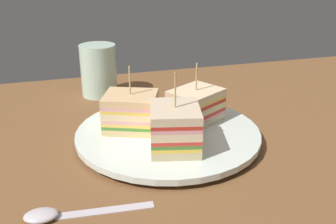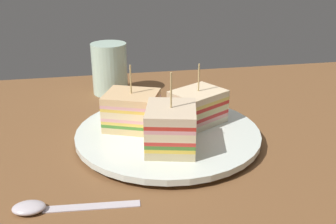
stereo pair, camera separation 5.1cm
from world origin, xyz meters
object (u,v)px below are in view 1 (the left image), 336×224
(plate, at_px, (168,134))
(spoon, at_px, (58,214))
(sandwich_wedge_1, at_px, (195,106))
(sandwich_wedge_2, at_px, (131,112))
(chip_pile, at_px, (177,126))
(sandwich_wedge_0, at_px, (175,128))
(drinking_glass, at_px, (99,74))

(plate, bearing_deg, spoon, 41.13)
(sandwich_wedge_1, distance_m, sandwich_wedge_2, 0.10)
(plate, xyz_separation_m, chip_pile, (-0.01, 0.01, 0.01))
(sandwich_wedge_0, xyz_separation_m, chip_pile, (-0.02, -0.05, -0.02))
(sandwich_wedge_0, distance_m, drinking_glass, 0.30)
(chip_pile, bearing_deg, plate, -31.43)
(sandwich_wedge_0, bearing_deg, sandwich_wedge_1, -23.40)
(plate, distance_m, drinking_glass, 0.25)
(sandwich_wedge_2, relative_size, chip_pile, 1.51)
(chip_pile, xyz_separation_m, drinking_glass, (0.09, -0.24, 0.02))
(sandwich_wedge_1, xyz_separation_m, sandwich_wedge_2, (0.10, -0.00, 0.00))
(sandwich_wedge_0, xyz_separation_m, sandwich_wedge_2, (0.04, -0.08, -0.00))
(sandwich_wedge_1, xyz_separation_m, spoon, (0.22, 0.17, -0.04))
(sandwich_wedge_2, bearing_deg, spoon, -102.98)
(drinking_glass, bearing_deg, sandwich_wedge_2, 96.13)
(plate, height_order, sandwich_wedge_2, sandwich_wedge_2)
(sandwich_wedge_2, xyz_separation_m, drinking_glass, (0.02, -0.21, -0.00))
(sandwich_wedge_0, xyz_separation_m, sandwich_wedge_1, (-0.06, -0.08, -0.00))
(plate, bearing_deg, sandwich_wedge_1, -156.94)
(spoon, distance_m, drinking_glass, 0.39)
(chip_pile, distance_m, drinking_glass, 0.26)
(spoon, bearing_deg, sandwich_wedge_2, -120.41)
(sandwich_wedge_2, bearing_deg, drinking_glass, 117.75)
(sandwich_wedge_1, relative_size, sandwich_wedge_2, 0.99)
(plate, relative_size, sandwich_wedge_2, 2.82)
(chip_pile, height_order, spoon, chip_pile)
(plate, bearing_deg, drinking_glass, -72.48)
(drinking_glass, bearing_deg, chip_pile, 109.60)
(sandwich_wedge_0, height_order, spoon, sandwich_wedge_0)
(drinking_glass, bearing_deg, spoon, 76.16)
(plate, height_order, chip_pile, chip_pile)
(spoon, height_order, drinking_glass, drinking_glass)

